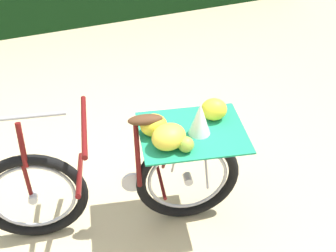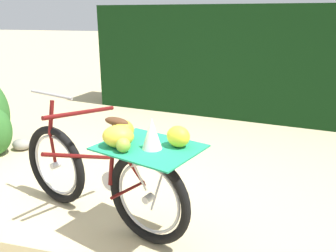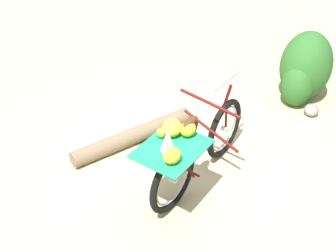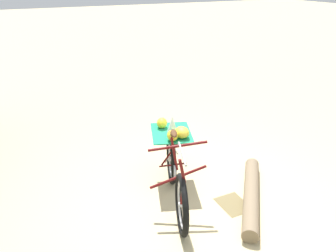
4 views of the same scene
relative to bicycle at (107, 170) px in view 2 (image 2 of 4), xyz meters
The scene contains 4 objects.
ground_plane 0.55m from the bicycle, behind, with size 60.00×60.00×0.00m, color #C6B284.
foliage_hedge 3.85m from the bicycle, 72.28° to the left, with size 5.78×0.90×1.80m, color black.
bicycle is the anchor object (origin of this frame).
path_stone 2.20m from the bicycle, 144.84° to the left, with size 0.23×0.20×0.15m, color gray.
Camera 2 is at (1.35, -2.27, 1.67)m, focal length 37.34 mm.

